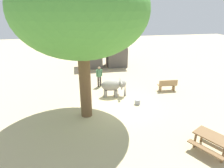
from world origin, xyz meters
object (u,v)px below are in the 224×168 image
at_px(shade_tree_main, 81,11).
at_px(market_stall_red, 92,56).
at_px(elephant, 113,86).
at_px(market_stall_blue, 116,55).
at_px(feed_bucket, 137,102).
at_px(wooden_bench, 168,85).
at_px(person_handler, 99,75).
at_px(picnic_table_near, 213,140).

bearing_deg(shade_tree_main, market_stall_red, 83.10).
height_order(elephant, shade_tree_main, shade_tree_main).
height_order(market_stall_blue, feed_bucket, market_stall_blue).
relative_size(wooden_bench, market_stall_red, 0.56).
relative_size(person_handler, shade_tree_main, 0.20).
distance_m(market_stall_red, feed_bucket, 9.16).
height_order(picnic_table_near, feed_bucket, picnic_table_near).
xyz_separation_m(shade_tree_main, picnic_table_near, (5.12, -4.05, -5.09)).
relative_size(market_stall_red, market_stall_blue, 1.00).
relative_size(shade_tree_main, wooden_bench, 5.67).
height_order(elephant, market_stall_red, market_stall_red).
bearing_deg(market_stall_blue, elephant, -103.48).
bearing_deg(wooden_bench, feed_bucket, -146.69).
bearing_deg(feed_bucket, market_stall_blue, 87.05).
height_order(person_handler, picnic_table_near, person_handler).
relative_size(elephant, shade_tree_main, 0.22).
height_order(shade_tree_main, wooden_bench, shade_tree_main).
relative_size(picnic_table_near, market_stall_red, 0.80).
bearing_deg(picnic_table_near, market_stall_red, -12.66).
bearing_deg(elephant, picnic_table_near, -57.06).
bearing_deg(market_stall_red, picnic_table_near, -73.82).
bearing_deg(feed_bucket, shade_tree_main, -167.11).
distance_m(shade_tree_main, picnic_table_near, 8.28).
relative_size(market_stall_red, feed_bucket, 7.00).
xyz_separation_m(person_handler, wooden_bench, (4.88, -1.79, -0.48)).
relative_size(elephant, market_stall_red, 0.71).
distance_m(person_handler, market_stall_blue, 5.95).
relative_size(wooden_bench, market_stall_blue, 0.56).
bearing_deg(feed_bucket, market_stall_red, 103.62).
relative_size(person_handler, market_stall_blue, 0.64).
xyz_separation_m(wooden_bench, market_stall_red, (-4.99, 7.18, 0.67)).
relative_size(wooden_bench, feed_bucket, 3.94).
bearing_deg(shade_tree_main, wooden_bench, 21.50).
distance_m(wooden_bench, market_stall_red, 8.77).
distance_m(shade_tree_main, feed_bucket, 6.48).
relative_size(person_handler, feed_bucket, 4.50).
height_order(wooden_bench, market_stall_blue, market_stall_blue).
relative_size(elephant, wooden_bench, 1.26).
distance_m(elephant, person_handler, 2.11).
xyz_separation_m(wooden_bench, market_stall_blue, (-2.39, 7.18, 0.67)).
bearing_deg(person_handler, wooden_bench, 54.46).
height_order(shade_tree_main, market_stall_blue, shade_tree_main).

